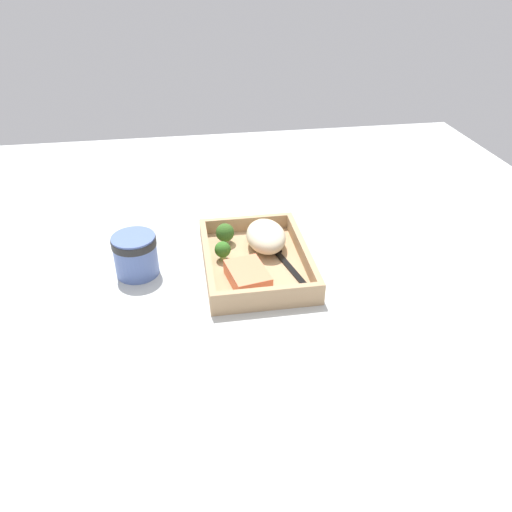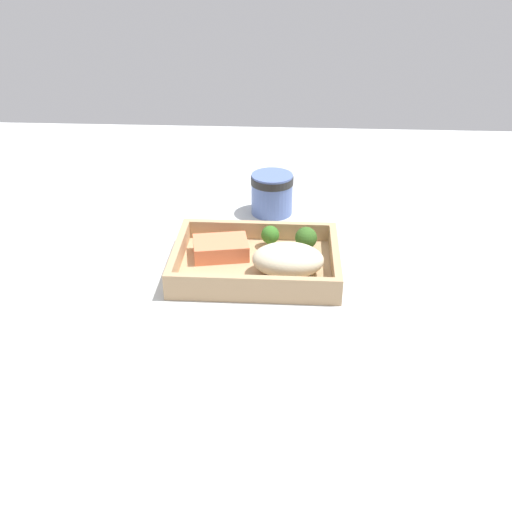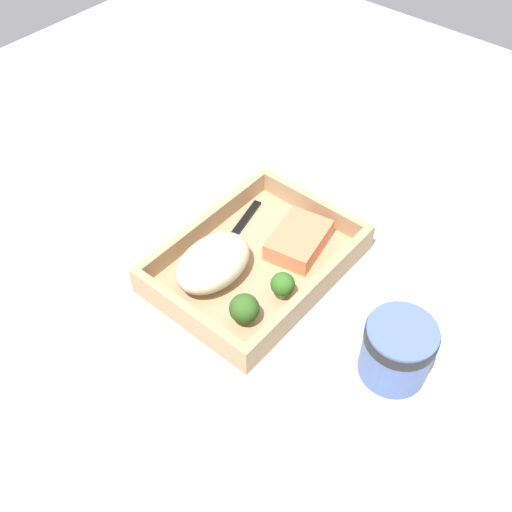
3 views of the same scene
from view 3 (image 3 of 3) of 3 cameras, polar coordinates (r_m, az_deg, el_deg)
ground_plane at (r=83.68cm, az=0.00°, el=-1.71°), size 160.00×160.00×2.00cm
takeout_tray at (r=82.48cm, az=0.00°, el=-0.99°), size 27.35×20.07×1.20cm
tray_rim at (r=80.86cm, az=0.00°, el=0.04°), size 27.35×20.07×3.17cm
salmon_fillet at (r=83.32cm, az=4.09°, el=1.52°), size 10.23×8.12×2.81cm
mashed_potatoes at (r=78.83cm, az=-4.10°, el=-0.64°), size 11.56×7.88×5.20cm
broccoli_floret_1 at (r=76.73cm, az=2.56°, el=-2.75°), size 3.19×3.19×3.92cm
broccoli_floret_2 at (r=74.03cm, az=-1.12°, el=-5.06°), size 3.82×3.82×4.40cm
fork at (r=84.77cm, az=-2.51°, el=1.48°), size 15.74×5.34×0.44cm
paper_cup at (r=71.39cm, az=13.35°, el=-8.56°), size 8.38×8.38×8.15cm
receipt_slip at (r=73.12cm, az=-10.03°, el=-12.07°), size 12.06×15.57×0.24cm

